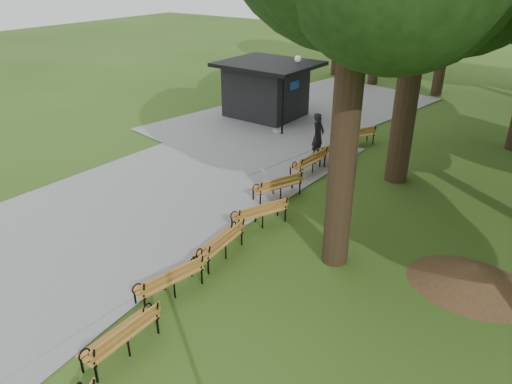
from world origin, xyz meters
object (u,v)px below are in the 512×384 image
Objects in this scene: kiosk at (266,89)px; bench_4 at (259,212)px; person at (318,135)px; bench_8 at (355,136)px; bench_5 at (277,185)px; bench_1 at (120,335)px; bench_3 at (219,243)px; lamp_post at (297,74)px; dirt_mound at (472,274)px; bench_2 at (169,279)px; bench_6 at (308,162)px; bench_7 at (330,151)px.

kiosk is 2.39× the size of bench_4.
bench_8 is at bearing -17.59° from person.
bench_5 is (-0.61, 1.94, 0.00)m from bench_4.
bench_5 is 6.33m from bench_8.
bench_1 and bench_3 have the same top height.
dirt_mound is (10.93, -9.72, -1.92)m from lamp_post.
lamp_post is 1.66× the size of bench_8.
bench_3 is at bearing -171.75° from bench_1.
bench_8 is (-0.78, 12.30, 0.00)m from bench_2.
kiosk is at bearing -143.33° from bench_2.
bench_5 reaches higher than dirt_mound.
bench_8 is (0.69, 2.18, -0.48)m from person.
bench_6 is (0.51, -1.66, -0.48)m from person.
kiosk is 13.36m from bench_3.
bench_1 is 1.00× the size of bench_3.
bench_4 is at bearing -64.69° from lamp_post.
bench_6 is at bearing -162.18° from bench_2.
lamp_post is 7.34m from bench_6.
bench_7 is at bearing 28.74° from bench_8.
lamp_post is 13.41m from bench_3.
bench_1 is at bearing -129.30° from dirt_mound.
bench_6 is at bearing -153.43° from bench_5.
person reaches higher than bench_3.
kiosk is 2.39× the size of bench_8.
bench_3 is at bearing 34.21° from bench_8.
bench_7 is (-0.79, 8.00, 0.00)m from bench_3.
bench_1 and bench_5 have the same top height.
kiosk reaches higher than bench_4.
bench_7 is (-6.76, 5.40, 0.09)m from dirt_mound.
bench_8 is at bearing -151.41° from bench_4.
lamp_post is 9.52m from bench_5.
bench_3 and bench_6 have the same top height.
bench_4 is 1.00× the size of bench_6.
person is 0.97× the size of bench_8.
bench_4 is at bearing -167.80° from person.
bench_8 reaches higher than dirt_mound.
dirt_mound is at bearing 63.94° from bench_7.
bench_2 is (-5.92, -4.57, 0.09)m from dirt_mound.
bench_3 is at bearing 18.20° from bench_7.
bench_2 is (-0.57, 1.97, 0.00)m from bench_1.
bench_2 is (5.01, -14.29, -1.83)m from lamp_post.
bench_1 is 1.00× the size of bench_5.
bench_5 is at bearing 168.18° from dirt_mound.
bench_2 and bench_6 have the same top height.
lamp_post is 1.66× the size of bench_7.
bench_8 is at bearing 130.94° from dirt_mound.
bench_7 is (4.17, -4.32, -1.83)m from lamp_post.
dirt_mound is 8.65m from bench_7.
bench_7 is 1.00× the size of bench_8.
lamp_post is at bearing -149.37° from bench_2.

